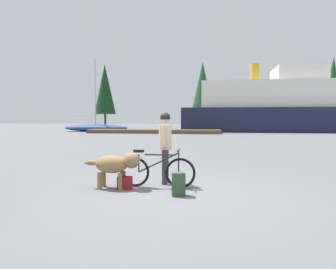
{
  "coord_description": "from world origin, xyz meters",
  "views": [
    {
      "loc": [
        0.87,
        -6.45,
        1.63
      ],
      "look_at": [
        -0.36,
        2.07,
        1.16
      ],
      "focal_mm": 31.39,
      "sensor_mm": 36.0,
      "label": 1
    }
  ],
  "objects_px": {
    "handbag_pannier": "(125,183)",
    "person_cyclist": "(165,140)",
    "dog": "(115,164)",
    "bicycle": "(157,171)",
    "backpack": "(179,184)",
    "sailboat_moored": "(96,128)",
    "ferry_boat": "(278,108)"
  },
  "relations": [
    {
      "from": "dog",
      "to": "handbag_pannier",
      "type": "xyz_separation_m",
      "value": [
        0.23,
        -0.03,
        -0.42
      ]
    },
    {
      "from": "person_cyclist",
      "to": "handbag_pannier",
      "type": "height_order",
      "value": "person_cyclist"
    },
    {
      "from": "backpack",
      "to": "sailboat_moored",
      "type": "distance_m",
      "value": 31.58
    },
    {
      "from": "bicycle",
      "to": "sailboat_moored",
      "type": "height_order",
      "value": "sailboat_moored"
    },
    {
      "from": "bicycle",
      "to": "ferry_boat",
      "type": "distance_m",
      "value": 33.48
    },
    {
      "from": "bicycle",
      "to": "dog",
      "type": "bearing_deg",
      "value": -165.87
    },
    {
      "from": "bicycle",
      "to": "ferry_boat",
      "type": "height_order",
      "value": "ferry_boat"
    },
    {
      "from": "backpack",
      "to": "sailboat_moored",
      "type": "height_order",
      "value": "sailboat_moored"
    },
    {
      "from": "handbag_pannier",
      "to": "bicycle",
      "type": "bearing_deg",
      "value": 20.56
    },
    {
      "from": "person_cyclist",
      "to": "sailboat_moored",
      "type": "distance_m",
      "value": 30.38
    },
    {
      "from": "bicycle",
      "to": "backpack",
      "type": "relative_size",
      "value": 3.67
    },
    {
      "from": "backpack",
      "to": "handbag_pannier",
      "type": "distance_m",
      "value": 1.36
    },
    {
      "from": "dog",
      "to": "sailboat_moored",
      "type": "bearing_deg",
      "value": 112.91
    },
    {
      "from": "handbag_pannier",
      "to": "sailboat_moored",
      "type": "xyz_separation_m",
      "value": [
        -12.13,
        28.18,
        0.35
      ]
    },
    {
      "from": "person_cyclist",
      "to": "sailboat_moored",
      "type": "bearing_deg",
      "value": 115.27
    },
    {
      "from": "bicycle",
      "to": "dog",
      "type": "relative_size",
      "value": 1.36
    },
    {
      "from": "ferry_boat",
      "to": "bicycle",
      "type": "bearing_deg",
      "value": -106.89
    },
    {
      "from": "ferry_boat",
      "to": "sailboat_moored",
      "type": "height_order",
      "value": "sailboat_moored"
    },
    {
      "from": "handbag_pannier",
      "to": "person_cyclist",
      "type": "bearing_deg",
      "value": 40.54
    },
    {
      "from": "person_cyclist",
      "to": "dog",
      "type": "bearing_deg",
      "value": -147.18
    },
    {
      "from": "person_cyclist",
      "to": "backpack",
      "type": "xyz_separation_m",
      "value": [
        0.46,
        -1.12,
        -0.84
      ]
    },
    {
      "from": "bicycle",
      "to": "backpack",
      "type": "xyz_separation_m",
      "value": [
        0.59,
        -0.67,
        -0.14
      ]
    },
    {
      "from": "backpack",
      "to": "sailboat_moored",
      "type": "relative_size",
      "value": 0.05
    },
    {
      "from": "ferry_boat",
      "to": "dog",
      "type": "bearing_deg",
      "value": -108.27
    },
    {
      "from": "bicycle",
      "to": "handbag_pannier",
      "type": "bearing_deg",
      "value": -159.44
    },
    {
      "from": "backpack",
      "to": "ferry_boat",
      "type": "xyz_separation_m",
      "value": [
        9.1,
        32.61,
        2.72
      ]
    },
    {
      "from": "handbag_pannier",
      "to": "ferry_boat",
      "type": "relative_size",
      "value": 0.01
    },
    {
      "from": "dog",
      "to": "bicycle",
      "type": "bearing_deg",
      "value": 14.13
    },
    {
      "from": "dog",
      "to": "ferry_boat",
      "type": "xyz_separation_m",
      "value": [
        10.62,
        32.17,
        2.41
      ]
    },
    {
      "from": "person_cyclist",
      "to": "dog",
      "type": "height_order",
      "value": "person_cyclist"
    },
    {
      "from": "backpack",
      "to": "handbag_pannier",
      "type": "bearing_deg",
      "value": 162.57
    },
    {
      "from": "person_cyclist",
      "to": "handbag_pannier",
      "type": "bearing_deg",
      "value": -139.46
    }
  ]
}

